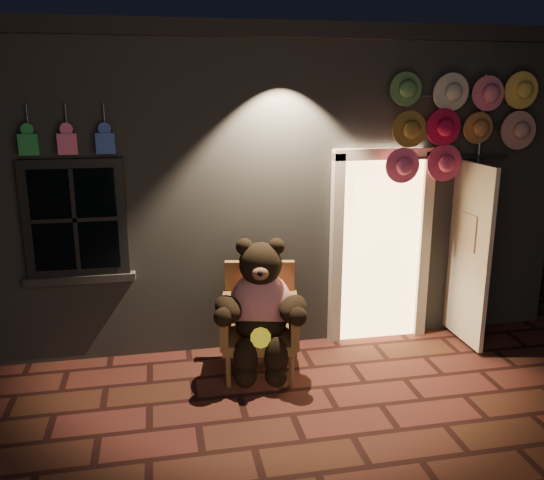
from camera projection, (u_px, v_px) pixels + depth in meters
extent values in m
plane|color=#542320|center=(292.00, 414.00, 5.12)|extent=(60.00, 60.00, 0.00)
cube|color=slate|center=(231.00, 170.00, 8.50)|extent=(7.00, 5.00, 3.30)
cube|color=black|center=(229.00, 47.00, 8.06)|extent=(7.30, 5.30, 0.16)
cube|color=black|center=(76.00, 219.00, 5.75)|extent=(1.00, 0.10, 1.20)
cube|color=black|center=(75.00, 219.00, 5.72)|extent=(0.82, 0.06, 1.02)
cube|color=slate|center=(81.00, 279.00, 5.91)|extent=(1.10, 0.14, 0.08)
cube|color=#FFC772|center=(379.00, 249.00, 6.52)|extent=(0.92, 0.10, 2.10)
cube|color=beige|center=(336.00, 253.00, 6.38)|extent=(0.12, 0.12, 2.20)
cube|color=beige|center=(423.00, 248.00, 6.58)|extent=(0.12, 0.12, 2.20)
cube|color=beige|center=(385.00, 154.00, 6.20)|extent=(1.16, 0.12, 0.12)
cube|color=beige|center=(469.00, 254.00, 6.33)|extent=(0.05, 0.80, 2.00)
cube|color=green|center=(29.00, 145.00, 5.42)|extent=(0.18, 0.07, 0.20)
cylinder|color=#59595E|center=(27.00, 117.00, 5.41)|extent=(0.02, 0.02, 0.25)
cube|color=pink|center=(68.00, 144.00, 5.49)|extent=(0.18, 0.07, 0.20)
cylinder|color=#59595E|center=(66.00, 117.00, 5.48)|extent=(0.02, 0.02, 0.25)
cube|color=#3454B6|center=(106.00, 143.00, 5.55)|extent=(0.18, 0.07, 0.20)
cylinder|color=#59595E|center=(104.00, 117.00, 5.55)|extent=(0.02, 0.02, 0.25)
cube|color=olive|center=(260.00, 338.00, 5.79)|extent=(0.82, 0.78, 0.10)
cube|color=olive|center=(260.00, 294.00, 6.00)|extent=(0.72, 0.21, 0.72)
cube|color=olive|center=(226.00, 320.00, 5.71)|extent=(0.19, 0.62, 0.41)
cube|color=olive|center=(294.00, 320.00, 5.72)|extent=(0.19, 0.62, 0.41)
cylinder|color=olive|center=(228.00, 371.00, 5.56)|extent=(0.05, 0.05, 0.33)
cylinder|color=olive|center=(292.00, 371.00, 5.57)|extent=(0.05, 0.05, 0.33)
cylinder|color=olive|center=(231.00, 346.00, 6.12)|extent=(0.05, 0.05, 0.33)
cylinder|color=olive|center=(289.00, 345.00, 6.13)|extent=(0.05, 0.05, 0.33)
ellipsoid|color=red|center=(261.00, 304.00, 5.74)|extent=(0.70, 0.60, 0.66)
ellipsoid|color=black|center=(261.00, 324.00, 5.72)|extent=(0.58, 0.52, 0.31)
sphere|color=black|center=(260.00, 264.00, 5.59)|extent=(0.49, 0.49, 0.42)
sphere|color=black|center=(244.00, 247.00, 5.57)|extent=(0.17, 0.17, 0.17)
sphere|color=black|center=(276.00, 246.00, 5.57)|extent=(0.17, 0.17, 0.17)
ellipsoid|color=brown|center=(260.00, 273.00, 5.41)|extent=(0.18, 0.14, 0.13)
ellipsoid|color=black|center=(228.00, 309.00, 5.53)|extent=(0.31, 0.46, 0.24)
ellipsoid|color=black|center=(293.00, 308.00, 5.54)|extent=(0.42, 0.49, 0.24)
ellipsoid|color=black|center=(245.00, 357.00, 5.50)|extent=(0.24, 0.24, 0.41)
ellipsoid|color=black|center=(276.00, 357.00, 5.51)|extent=(0.24, 0.24, 0.41)
sphere|color=black|center=(246.00, 376.00, 5.49)|extent=(0.22, 0.22, 0.22)
sphere|color=black|center=(276.00, 376.00, 5.50)|extent=(0.22, 0.22, 0.22)
cylinder|color=yellow|center=(261.00, 338.00, 5.46)|extent=(0.21, 0.12, 0.19)
cylinder|color=#59595E|center=(474.00, 210.00, 6.52)|extent=(0.04, 0.04, 2.96)
cylinder|color=#59595E|center=(457.00, 96.00, 6.11)|extent=(1.32, 0.03, 0.03)
cylinder|color=#59595E|center=(455.00, 127.00, 6.20)|extent=(1.32, 0.03, 0.03)
cylinder|color=#59595E|center=(452.00, 158.00, 6.28)|extent=(1.32, 0.03, 0.03)
cylinder|color=#56874D|center=(407.00, 90.00, 5.93)|extent=(0.37, 0.11, 0.38)
cylinder|color=beige|center=(448.00, 90.00, 5.99)|extent=(0.37, 0.11, 0.38)
cylinder|color=pink|center=(488.00, 90.00, 6.04)|extent=(0.37, 0.11, 0.38)
cylinder|color=#FFD356|center=(522.00, 90.00, 6.18)|extent=(0.37, 0.11, 0.38)
cylinder|color=olive|center=(406.00, 128.00, 6.00)|extent=(0.37, 0.11, 0.38)
cylinder|color=#BB0F38|center=(446.00, 128.00, 6.05)|extent=(0.37, 0.11, 0.38)
cylinder|color=#AF6F3A|center=(481.00, 127.00, 6.19)|extent=(0.37, 0.11, 0.38)
cylinder|color=#DC948A|center=(519.00, 127.00, 6.25)|extent=(0.37, 0.11, 0.38)
cylinder|color=#F75A92|center=(405.00, 165.00, 6.07)|extent=(0.37, 0.11, 0.38)
cylinder|color=#C53969|center=(441.00, 164.00, 6.21)|extent=(0.37, 0.11, 0.38)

